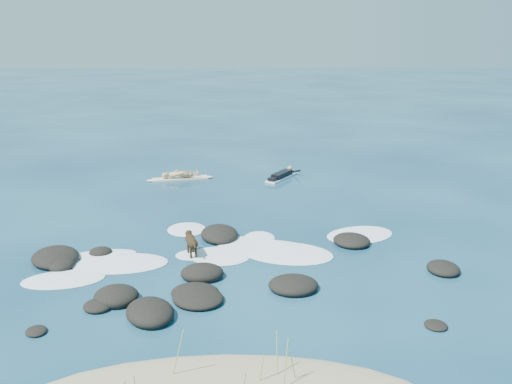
{
  "coord_description": "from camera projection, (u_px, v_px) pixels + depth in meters",
  "views": [
    {
      "loc": [
        0.4,
        -17.36,
        7.26
      ],
      "look_at": [
        0.95,
        4.0,
        0.9
      ],
      "focal_mm": 40.0,
      "sensor_mm": 36.0,
      "label": 1
    }
  ],
  "objects": [
    {
      "name": "ground",
      "position": [
        230.0,
        253.0,
        18.7
      ],
      "size": [
        160.0,
        160.0,
        0.0
      ],
      "primitive_type": "plane",
      "color": "#0A2642",
      "rests_on": "ground"
    },
    {
      "name": "reef_rocks",
      "position": [
        193.0,
        272.0,
        17.03
      ],
      "size": [
        13.57,
        7.62,
        0.53
      ],
      "color": "black",
      "rests_on": "ground"
    },
    {
      "name": "breaking_foam",
      "position": [
        224.0,
        251.0,
        18.84
      ],
      "size": [
        12.26,
        5.86,
        0.12
      ],
      "color": "white",
      "rests_on": "ground"
    },
    {
      "name": "dog",
      "position": [
        191.0,
        241.0,
        18.33
      ],
      "size": [
        0.53,
        1.2,
        0.78
      ],
      "rotation": [
        0.0,
        0.0,
        1.86
      ],
      "color": "black",
      "rests_on": "ground"
    },
    {
      "name": "paddling_surfer_rig",
      "position": [
        282.0,
        175.0,
        27.65
      ],
      "size": [
        1.82,
        2.34,
        0.44
      ],
      "rotation": [
        0.0,
        0.0,
        0.99
      ],
      "color": "white",
      "rests_on": "ground"
    },
    {
      "name": "standing_surfer_rig",
      "position": [
        180.0,
        165.0,
        27.25
      ],
      "size": [
        3.18,
        1.1,
        1.82
      ],
      "rotation": [
        0.0,
        0.0,
        0.21
      ],
      "color": "beige",
      "rests_on": "ground"
    }
  ]
}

